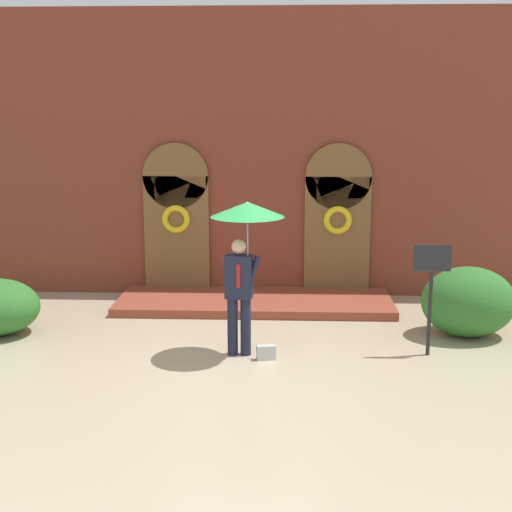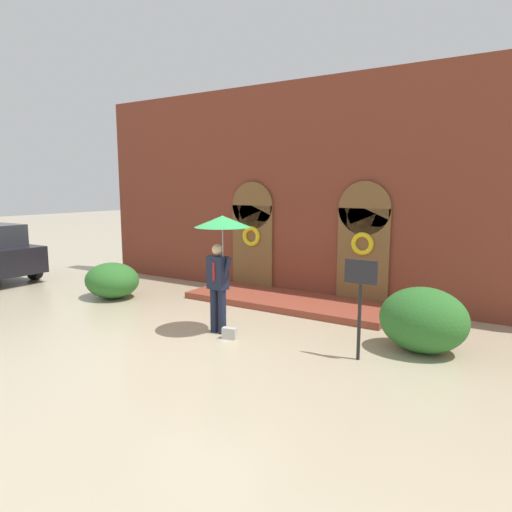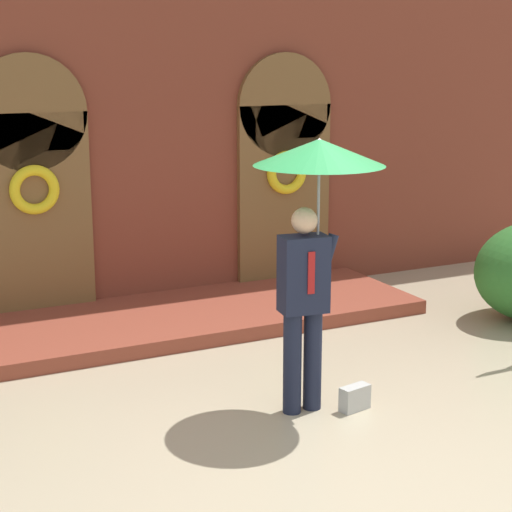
% 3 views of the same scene
% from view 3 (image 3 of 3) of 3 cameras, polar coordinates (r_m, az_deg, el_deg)
% --- Properties ---
extents(ground_plane, '(80.00, 80.00, 0.00)m').
position_cam_3_polar(ground_plane, '(7.41, 5.14, -10.94)').
color(ground_plane, tan).
extents(building_facade, '(14.00, 2.30, 5.60)m').
position_cam_3_polar(building_facade, '(10.52, -6.57, 11.34)').
color(building_facade, brown).
rests_on(building_facade, ground).
extents(person_with_umbrella, '(1.10, 1.10, 2.36)m').
position_cam_3_polar(person_with_umbrella, '(7.11, 3.96, 4.20)').
color(person_with_umbrella, '#191E33').
rests_on(person_with_umbrella, ground).
extents(handbag, '(0.30, 0.17, 0.22)m').
position_cam_3_polar(handbag, '(7.61, 6.61, -9.38)').
color(handbag, '#B7B7B2').
rests_on(handbag, ground).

